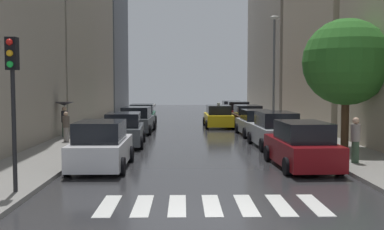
# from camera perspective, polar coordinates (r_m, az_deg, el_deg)

# --- Properties ---
(ground_plane) EXTENTS (28.00, 72.00, 0.04)m
(ground_plane) POSITION_cam_1_polar(r_m,az_deg,el_deg) (34.86, 0.15, -1.41)
(ground_plane) COLOR #2F2F31
(sidewalk_left) EXTENTS (3.00, 72.00, 0.15)m
(sidewalk_left) POSITION_cam_1_polar(r_m,az_deg,el_deg) (35.32, -10.46, -1.26)
(sidewalk_left) COLOR gray
(sidewalk_left) RESTS_ON ground
(sidewalk_right) EXTENTS (3.00, 72.00, 0.15)m
(sidewalk_right) POSITION_cam_1_polar(r_m,az_deg,el_deg) (35.59, 10.67, -1.22)
(sidewalk_right) COLOR gray
(sidewalk_right) RESTS_ON ground
(crosswalk_stripes) EXTENTS (5.85, 2.20, 0.01)m
(crosswalk_stripes) POSITION_cam_1_polar(r_m,az_deg,el_deg) (12.27, 2.45, -11.07)
(crosswalk_stripes) COLOR silver
(crosswalk_stripes) RESTS_ON ground
(building_left_mid) EXTENTS (6.00, 18.98, 15.76)m
(building_left_mid) POSITION_cam_1_polar(r_m,az_deg,el_deg) (40.26, -16.10, 10.40)
(building_left_mid) COLOR #9E9384
(building_left_mid) RESTS_ON ground
(building_left_far) EXTENTS (6.00, 12.36, 19.52)m
(building_left_far) POSITION_cam_1_polar(r_m,az_deg,el_deg) (56.52, -11.72, 10.45)
(building_left_far) COLOR slate
(building_left_far) RESTS_ON ground
(building_right_mid) EXTENTS (6.00, 13.61, 13.43)m
(building_right_mid) POSITION_cam_1_polar(r_m,az_deg,el_deg) (36.01, 18.21, 9.30)
(building_right_mid) COLOR #B2A38C
(building_right_mid) RESTS_ON ground
(building_right_far) EXTENTS (6.00, 21.15, 22.50)m
(building_right_far) POSITION_cam_1_polar(r_m,az_deg,el_deg) (54.34, 11.69, 12.30)
(building_right_far) COLOR #9E9384
(building_right_far) RESTS_ON ground
(parked_car_left_nearest) EXTENTS (2.12, 4.33, 1.79)m
(parked_car_left_nearest) POSITION_cam_1_polar(r_m,az_deg,el_deg) (17.65, -11.15, -3.83)
(parked_car_left_nearest) COLOR silver
(parked_car_left_nearest) RESTS_ON ground
(parked_car_left_second) EXTENTS (2.25, 4.52, 1.70)m
(parked_car_left_second) POSITION_cam_1_polar(r_m,az_deg,el_deg) (24.03, -8.42, -1.87)
(parked_car_left_second) COLOR #474C51
(parked_car_left_second) RESTS_ON ground
(parked_car_left_third) EXTENTS (2.25, 4.64, 1.69)m
(parked_car_left_third) POSITION_cam_1_polar(r_m,az_deg,el_deg) (30.42, -6.81, -0.67)
(parked_car_left_third) COLOR #474C51
(parked_car_left_third) RESTS_ON ground
(parked_car_left_fourth) EXTENTS (2.22, 4.75, 1.66)m
(parked_car_left_fourth) POSITION_cam_1_polar(r_m,az_deg,el_deg) (35.61, -6.16, -0.04)
(parked_car_left_fourth) COLOR #0C4C2D
(parked_car_left_fourth) RESTS_ON ground
(parked_car_right_nearest) EXTENTS (2.23, 4.68, 1.76)m
(parked_car_right_nearest) POSITION_cam_1_polar(r_m,az_deg,el_deg) (17.94, 13.39, -3.78)
(parked_car_right_nearest) COLOR maroon
(parked_car_right_nearest) RESTS_ON ground
(parked_car_right_second) EXTENTS (2.27, 4.67, 1.79)m
(parked_car_right_second) POSITION_cam_1_polar(r_m,az_deg,el_deg) (23.43, 10.21, -1.94)
(parked_car_right_second) COLOR #B2B7BF
(parked_car_right_second) RESTS_ON ground
(parked_car_right_third) EXTENTS (2.21, 4.39, 1.61)m
(parked_car_right_third) POSITION_cam_1_polar(r_m,az_deg,el_deg) (28.59, 7.90, -1.04)
(parked_car_right_third) COLOR #B2B7BF
(parked_car_right_third) RESTS_ON ground
(parked_car_right_fourth) EXTENTS (2.25, 4.63, 1.65)m
(parked_car_right_fourth) POSITION_cam_1_polar(r_m,az_deg,el_deg) (33.75, 6.82, -0.26)
(parked_car_right_fourth) COLOR brown
(parked_car_right_fourth) RESTS_ON ground
(parked_car_right_fifth) EXTENTS (2.23, 4.08, 1.71)m
(parked_car_right_fifth) POSITION_cam_1_polar(r_m,az_deg,el_deg) (38.96, 5.71, 0.32)
(parked_car_right_fifth) COLOR maroon
(parked_car_right_fifth) RESTS_ON ground
(parked_car_right_sixth) EXTENTS (2.17, 4.55, 1.55)m
(parked_car_right_sixth) POSITION_cam_1_polar(r_m,az_deg,el_deg) (44.92, 4.93, 0.71)
(parked_car_right_sixth) COLOR silver
(parked_car_right_sixth) RESTS_ON ground
(taxi_midroad) EXTENTS (2.13, 4.54, 1.81)m
(taxi_midroad) POSITION_cam_1_polar(r_m,az_deg,el_deg) (33.98, 3.26, -0.23)
(taxi_midroad) COLOR yellow
(taxi_midroad) RESTS_ON ground
(pedestrian_foreground) EXTENTS (0.36, 0.36, 1.75)m
(pedestrian_foreground) POSITION_cam_1_polar(r_m,az_deg,el_deg) (18.72, 19.54, -2.81)
(pedestrian_foreground) COLOR #38513D
(pedestrian_foreground) RESTS_ON sidewalk_right
(pedestrian_near_tree) EXTENTS (1.08, 1.08, 2.00)m
(pedestrian_near_tree) POSITION_cam_1_polar(r_m,az_deg,el_deg) (27.33, -15.48, 0.49)
(pedestrian_near_tree) COLOR #38513D
(pedestrian_near_tree) RESTS_ON sidewalk_left
(pedestrian_by_kerb) EXTENTS (0.36, 0.36, 1.58)m
(pedestrian_by_kerb) POSITION_cam_1_polar(r_m,az_deg,el_deg) (25.01, -15.28, -1.34)
(pedestrian_by_kerb) COLOR gray
(pedestrian_by_kerb) RESTS_ON sidewalk_left
(street_tree_right) EXTENTS (4.00, 4.00, 6.04)m
(street_tree_right) POSITION_cam_1_polar(r_m,az_deg,el_deg) (22.58, 18.51, 6.20)
(street_tree_right) COLOR #513823
(street_tree_right) RESTS_ON sidewalk_right
(traffic_light_left_corner) EXTENTS (0.30, 0.42, 4.30)m
(traffic_light_left_corner) POSITION_cam_1_polar(r_m,az_deg,el_deg) (13.67, -21.29, 4.09)
(traffic_light_left_corner) COLOR black
(traffic_light_left_corner) RESTS_ON sidewalk_left
(lamp_post_right) EXTENTS (0.60, 0.28, 7.72)m
(lamp_post_right) POSITION_cam_1_polar(r_m,az_deg,el_deg) (32.65, 10.09, 6.21)
(lamp_post_right) COLOR #595B60
(lamp_post_right) RESTS_ON sidewalk_right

